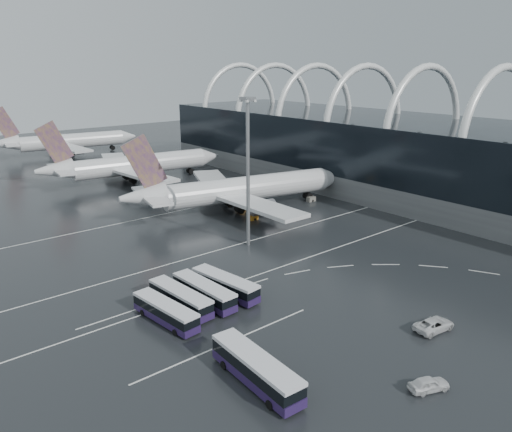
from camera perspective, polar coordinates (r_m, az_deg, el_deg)
ground at (r=91.97m, az=2.75°, el=-5.21°), size 420.00×420.00×0.00m
terminal at (r=146.95m, az=15.45°, el=7.13°), size 42.00×160.00×34.90m
lane_marking_near at (r=90.62m, az=3.61°, el=-5.58°), size 120.00×0.25×0.01m
lane_marking_mid at (r=100.48m, az=-1.89°, el=-3.21°), size 120.00×0.25×0.01m
lane_marking_far at (r=122.63m, az=-10.00°, el=0.34°), size 120.00×0.25×0.01m
bus_bay_line_south at (r=67.22m, az=-3.28°, el=-14.25°), size 28.00×0.25×0.01m
bus_bay_line_north at (r=79.09m, az=-10.34°, el=-9.40°), size 28.00×0.25×0.01m
airliner_main at (r=122.05m, az=-2.09°, el=2.98°), size 59.17×51.09×20.18m
airliner_gate_b at (r=156.31m, az=-14.01°, el=5.61°), size 57.08×50.92×19.81m
airliner_gate_c at (r=211.76m, az=-20.99°, el=7.91°), size 55.03×50.26×19.61m
bus_row_near_a at (r=72.13m, az=-10.29°, el=-10.70°), size 3.92×12.32×2.98m
bus_row_near_b at (r=75.38m, az=-8.63°, el=-9.27°), size 3.68×12.67×3.08m
bus_row_near_c at (r=76.89m, az=-5.96°, el=-8.59°), size 3.43×12.75×3.11m
bus_row_near_d at (r=78.87m, az=-3.55°, el=-7.83°), size 4.38×12.92×3.12m
bus_row_far_b at (r=58.93m, az=0.03°, el=-17.06°), size 4.00×14.06×3.42m
van_curve_a at (r=73.53m, az=19.66°, el=-11.61°), size 6.47×3.67×1.70m
van_curve_b at (r=61.58m, az=19.14°, el=-17.68°), size 5.07×3.56×1.60m
floodlight_mast at (r=95.33m, az=-0.94°, el=7.02°), size 2.22×2.22×28.92m
gse_cart_belly_b at (r=131.29m, az=0.29°, el=2.00°), size 2.20×1.30×1.20m
gse_cart_belly_c at (r=115.51m, az=-0.31°, el=-0.16°), size 2.06×1.22×1.13m
gse_cart_belly_d at (r=131.56m, az=6.31°, el=1.94°), size 2.28×1.35×1.24m
gse_cart_belly_e at (r=123.67m, az=-1.76°, el=1.03°), size 2.20×1.30×1.20m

